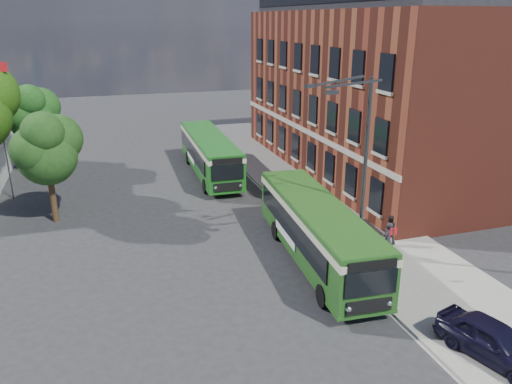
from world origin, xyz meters
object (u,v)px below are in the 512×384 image
object	(u,v)px
parked_car	(494,341)
bus_front	(317,227)
street_lamp	(358,168)
bus_rear	(209,151)

from	to	relation	value
parked_car	bus_front	bearing A→B (deg)	90.70
bus_front	street_lamp	bearing A→B (deg)	-13.27
street_lamp	bus_front	world-z (taller)	street_lamp
bus_rear	street_lamp	bearing A→B (deg)	-77.95
bus_rear	parked_car	xyz separation A→B (m)	(4.39, -24.97, -0.99)
parked_car	bus_rear	bearing A→B (deg)	83.98
bus_rear	parked_car	world-z (taller)	bus_rear
bus_front	parked_car	world-z (taller)	bus_front
bus_front	parked_car	bearing A→B (deg)	-73.30
bus_front	bus_rear	xyz separation A→B (m)	(-1.71, 16.01, 0.00)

